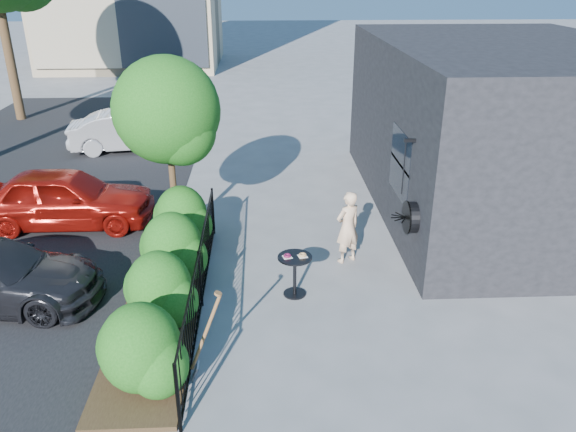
{
  "coord_description": "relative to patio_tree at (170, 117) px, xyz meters",
  "views": [
    {
      "loc": [
        -0.36,
        -8.62,
        5.54
      ],
      "look_at": [
        0.1,
        1.18,
        1.2
      ],
      "focal_mm": 35.0,
      "sensor_mm": 36.0,
      "label": 1
    }
  ],
  "objects": [
    {
      "name": "woman",
      "position": [
        3.56,
        -1.2,
        -2.0
      ],
      "size": [
        0.67,
        0.59,
        1.53
      ],
      "primitive_type": "imported",
      "rotation": [
        0.0,
        0.0,
        3.66
      ],
      "color": "beige",
      "rests_on": "ground"
    },
    {
      "name": "car_red",
      "position": [
        -2.72,
        0.88,
        -2.08
      ],
      "size": [
        4.03,
        1.64,
        1.37
      ],
      "primitive_type": "imported",
      "rotation": [
        0.0,
        0.0,
        1.57
      ],
      "color": "maroon",
      "rests_on": "ground"
    },
    {
      "name": "shrubs",
      "position": [
        0.14,
        -2.66,
        -2.06
      ],
      "size": [
        1.1,
        5.6,
        1.24
      ],
      "color": "#195A14",
      "rests_on": "ground"
    },
    {
      "name": "shovel",
      "position": [
        0.98,
        -4.7,
        -2.11
      ],
      "size": [
        0.52,
        0.19,
        1.5
      ],
      "color": "brown",
      "rests_on": "ground"
    },
    {
      "name": "shop_building",
      "position": [
        7.73,
        1.74,
        -0.76
      ],
      "size": [
        6.22,
        9.0,
        4.0
      ],
      "color": "black",
      "rests_on": "ground"
    },
    {
      "name": "planting_bed",
      "position": [
        0.04,
        -2.76,
        -2.72
      ],
      "size": [
        1.3,
        6.0,
        0.08
      ],
      "primitive_type": "cube",
      "color": "#382616",
      "rests_on": "ground"
    },
    {
      "name": "patio_tree",
      "position": [
        0.0,
        0.0,
        0.0
      ],
      "size": [
        2.2,
        2.2,
        3.94
      ],
      "color": "#3F2B19",
      "rests_on": "ground"
    },
    {
      "name": "fence",
      "position": [
        0.74,
        -2.76,
        -2.2
      ],
      "size": [
        0.05,
        6.05,
        1.1
      ],
      "color": "black",
      "rests_on": "ground"
    },
    {
      "name": "cafe_table",
      "position": [
        2.42,
        -2.46,
        -2.22
      ],
      "size": [
        0.63,
        0.63,
        0.84
      ],
      "rotation": [
        0.0,
        0.0,
        0.25
      ],
      "color": "black",
      "rests_on": "ground"
    },
    {
      "name": "car_silver",
      "position": [
        -2.44,
        6.86,
        -2.12
      ],
      "size": [
        4.1,
        1.95,
        1.3
      ],
      "primitive_type": "imported",
      "rotation": [
        0.0,
        0.0,
        1.72
      ],
      "color": "#B2B1B7",
      "rests_on": "ground"
    },
    {
      "name": "ground",
      "position": [
        2.24,
        -2.76,
        -2.76
      ],
      "size": [
        120.0,
        120.0,
        0.0
      ],
      "primitive_type": "plane",
      "color": "gray",
      "rests_on": "ground"
    }
  ]
}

